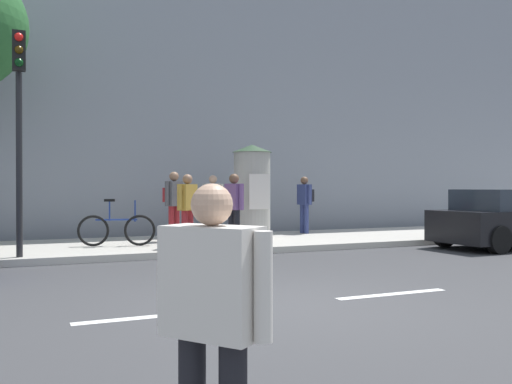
{
  "coord_description": "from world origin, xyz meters",
  "views": [
    {
      "loc": [
        -3.18,
        -6.39,
        1.51
      ],
      "look_at": [
        0.49,
        2.0,
        1.43
      ],
      "focal_mm": 38.98,
      "sensor_mm": 36.0,
      "label": 1
    }
  ],
  "objects_px": {
    "pedestrian_in_light_jacket": "(212,311)",
    "pedestrian_in_red_top": "(213,200)",
    "pedestrian_with_backpack": "(305,199)",
    "pedestrian_near_pole": "(234,204)",
    "poster_column": "(252,191)",
    "pedestrian_with_bag": "(173,200)",
    "traffic_light": "(19,106)",
    "pedestrian_in_dark_shirt": "(187,204)",
    "bicycle_leaning": "(117,229)",
    "parked_car_dark": "(511,219)"
  },
  "relations": [
    {
      "from": "pedestrian_in_red_top",
      "to": "pedestrian_in_dark_shirt",
      "type": "height_order",
      "value": "pedestrian_in_red_top"
    },
    {
      "from": "pedestrian_in_dark_shirt",
      "to": "traffic_light",
      "type": "bearing_deg",
      "value": -170.98
    },
    {
      "from": "pedestrian_in_light_jacket",
      "to": "pedestrian_with_bag",
      "type": "distance_m",
      "value": 11.4
    },
    {
      "from": "traffic_light",
      "to": "bicycle_leaning",
      "type": "height_order",
      "value": "traffic_light"
    },
    {
      "from": "pedestrian_in_red_top",
      "to": "pedestrian_in_dark_shirt",
      "type": "relative_size",
      "value": 1.03
    },
    {
      "from": "pedestrian_in_light_jacket",
      "to": "parked_car_dark",
      "type": "xyz_separation_m",
      "value": [
        10.52,
        7.58,
        -0.2
      ]
    },
    {
      "from": "pedestrian_in_red_top",
      "to": "pedestrian_with_backpack",
      "type": "bearing_deg",
      "value": -9.19
    },
    {
      "from": "traffic_light",
      "to": "pedestrian_in_dark_shirt",
      "type": "relative_size",
      "value": 2.62
    },
    {
      "from": "pedestrian_in_red_top",
      "to": "parked_car_dark",
      "type": "xyz_separation_m",
      "value": [
        6.25,
        -4.69,
        -0.46
      ]
    },
    {
      "from": "pedestrian_with_backpack",
      "to": "pedestrian_with_bag",
      "type": "distance_m",
      "value": 4.26
    },
    {
      "from": "pedestrian_in_dark_shirt",
      "to": "pedestrian_with_backpack",
      "type": "bearing_deg",
      "value": 27.64
    },
    {
      "from": "pedestrian_with_bag",
      "to": "bicycle_leaning",
      "type": "distance_m",
      "value": 1.76
    },
    {
      "from": "bicycle_leaning",
      "to": "parked_car_dark",
      "type": "xyz_separation_m",
      "value": [
        9.24,
        -2.87,
        0.17
      ]
    },
    {
      "from": "poster_column",
      "to": "pedestrian_with_backpack",
      "type": "relative_size",
      "value": 1.48
    },
    {
      "from": "traffic_light",
      "to": "pedestrian_with_bag",
      "type": "relative_size",
      "value": 2.48
    },
    {
      "from": "pedestrian_with_bag",
      "to": "bicycle_leaning",
      "type": "xyz_separation_m",
      "value": [
        -1.51,
        -0.61,
        -0.66
      ]
    },
    {
      "from": "traffic_light",
      "to": "pedestrian_in_dark_shirt",
      "type": "xyz_separation_m",
      "value": [
        3.53,
        0.56,
        -1.94
      ]
    },
    {
      "from": "pedestrian_in_red_top",
      "to": "pedestrian_in_dark_shirt",
      "type": "bearing_deg",
      "value": -120.01
    },
    {
      "from": "pedestrian_in_light_jacket",
      "to": "pedestrian_in_red_top",
      "type": "xyz_separation_m",
      "value": [
        4.27,
        12.27,
        0.26
      ]
    },
    {
      "from": "pedestrian_in_red_top",
      "to": "traffic_light",
      "type": "bearing_deg",
      "value": -147.51
    },
    {
      "from": "pedestrian_in_red_top",
      "to": "pedestrian_with_bag",
      "type": "bearing_deg",
      "value": -140.5
    },
    {
      "from": "pedestrian_with_backpack",
      "to": "pedestrian_near_pole",
      "type": "distance_m",
      "value": 4.17
    },
    {
      "from": "poster_column",
      "to": "bicycle_leaning",
      "type": "distance_m",
      "value": 3.66
    },
    {
      "from": "pedestrian_near_pole",
      "to": "bicycle_leaning",
      "type": "relative_size",
      "value": 0.97
    },
    {
      "from": "pedestrian_with_bag",
      "to": "bicycle_leaning",
      "type": "relative_size",
      "value": 1.02
    },
    {
      "from": "traffic_light",
      "to": "pedestrian_in_red_top",
      "type": "bearing_deg",
      "value": 32.49
    },
    {
      "from": "pedestrian_near_pole",
      "to": "traffic_light",
      "type": "bearing_deg",
      "value": -177.59
    },
    {
      "from": "poster_column",
      "to": "pedestrian_in_light_jacket",
      "type": "height_order",
      "value": "poster_column"
    },
    {
      "from": "poster_column",
      "to": "pedestrian_with_bag",
      "type": "xyz_separation_m",
      "value": [
        -2.03,
        0.29,
        -0.21
      ]
    },
    {
      "from": "pedestrian_near_pole",
      "to": "parked_car_dark",
      "type": "height_order",
      "value": "pedestrian_near_pole"
    },
    {
      "from": "traffic_light",
      "to": "pedestrian_in_light_jacket",
      "type": "distance_m",
      "value": 9.34
    },
    {
      "from": "pedestrian_with_bag",
      "to": "parked_car_dark",
      "type": "xyz_separation_m",
      "value": [
        7.73,
        -3.48,
        -0.49
      ]
    },
    {
      "from": "poster_column",
      "to": "bicycle_leaning",
      "type": "relative_size",
      "value": 1.44
    },
    {
      "from": "traffic_light",
      "to": "bicycle_leaning",
      "type": "relative_size",
      "value": 2.52
    },
    {
      "from": "traffic_light",
      "to": "pedestrian_in_red_top",
      "type": "xyz_separation_m",
      "value": [
        5.07,
        3.23,
        -1.91
      ]
    },
    {
      "from": "pedestrian_in_light_jacket",
      "to": "pedestrian_with_bag",
      "type": "height_order",
      "value": "pedestrian_with_bag"
    },
    {
      "from": "pedestrian_with_bag",
      "to": "pedestrian_in_dark_shirt",
      "type": "bearing_deg",
      "value": -92.5
    },
    {
      "from": "pedestrian_in_light_jacket",
      "to": "pedestrian_near_pole",
      "type": "distance_m",
      "value": 9.96
    },
    {
      "from": "pedestrian_in_light_jacket",
      "to": "pedestrian_in_red_top",
      "type": "distance_m",
      "value": 12.99
    },
    {
      "from": "bicycle_leaning",
      "to": "parked_car_dark",
      "type": "bearing_deg",
      "value": -17.26
    },
    {
      "from": "pedestrian_in_light_jacket",
      "to": "pedestrian_with_backpack",
      "type": "height_order",
      "value": "pedestrian_with_backpack"
    },
    {
      "from": "pedestrian_in_light_jacket",
      "to": "poster_column",
      "type": "bearing_deg",
      "value": 65.85
    },
    {
      "from": "parked_car_dark",
      "to": "traffic_light",
      "type": "bearing_deg",
      "value": 172.61
    },
    {
      "from": "traffic_light",
      "to": "pedestrian_in_light_jacket",
      "type": "xyz_separation_m",
      "value": [
        0.8,
        -9.04,
        -2.17
      ]
    },
    {
      "from": "poster_column",
      "to": "parked_car_dark",
      "type": "relative_size",
      "value": 0.6
    },
    {
      "from": "poster_column",
      "to": "pedestrian_in_light_jacket",
      "type": "xyz_separation_m",
      "value": [
        -4.82,
        -10.76,
        -0.51
      ]
    },
    {
      "from": "pedestrian_in_light_jacket",
      "to": "bicycle_leaning",
      "type": "distance_m",
      "value": 10.53
    },
    {
      "from": "poster_column",
      "to": "pedestrian_with_backpack",
      "type": "distance_m",
      "value": 2.42
    },
    {
      "from": "poster_column",
      "to": "pedestrian_in_dark_shirt",
      "type": "bearing_deg",
      "value": -151.14
    },
    {
      "from": "pedestrian_with_bag",
      "to": "parked_car_dark",
      "type": "distance_m",
      "value": 8.49
    }
  ]
}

